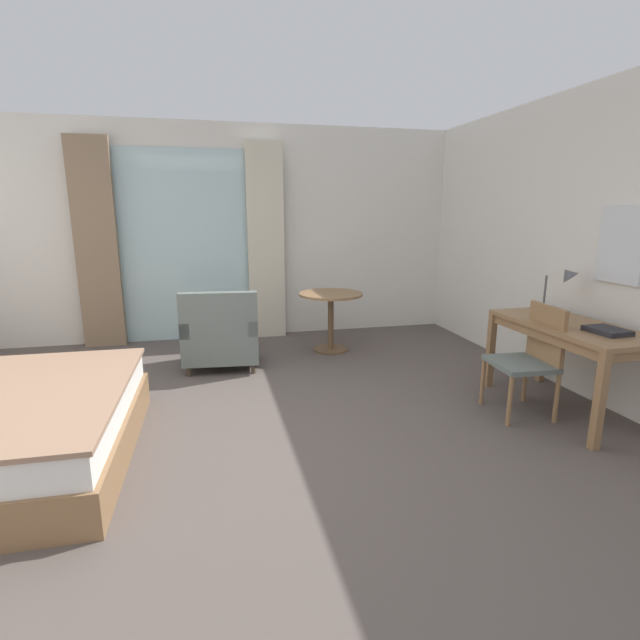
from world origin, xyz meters
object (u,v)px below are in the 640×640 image
at_px(desk_chair, 531,354).
at_px(armchair_by_window, 221,337).
at_px(round_cafe_table, 331,308).
at_px(writing_desk, 571,335).
at_px(desk_lamp, 562,282).
at_px(closed_book, 607,331).

bearing_deg(desk_chair, armchair_by_window, 143.75).
height_order(desk_chair, round_cafe_table, desk_chair).
relative_size(writing_desk, desk_chair, 1.50).
height_order(writing_desk, desk_lamp, desk_lamp).
bearing_deg(armchair_by_window, desk_lamp, -26.38).
xyz_separation_m(desk_chair, round_cafe_table, (-1.13, 2.13, 0.02)).
xyz_separation_m(closed_book, round_cafe_table, (-1.50, 2.47, -0.24)).
bearing_deg(writing_desk, desk_lamp, 65.63).
distance_m(desk_lamp, armchair_by_window, 3.33).
bearing_deg(closed_book, writing_desk, 93.37).
xyz_separation_m(desk_lamp, armchair_by_window, (-2.91, 1.45, -0.69)).
xyz_separation_m(writing_desk, desk_chair, (-0.34, 0.02, -0.15)).
height_order(writing_desk, desk_chair, desk_chair).
xyz_separation_m(writing_desk, round_cafe_table, (-1.47, 2.15, -0.13)).
relative_size(desk_chair, desk_lamp, 1.96).
xyz_separation_m(armchair_by_window, round_cafe_table, (1.29, 0.36, 0.18)).
distance_m(writing_desk, round_cafe_table, 2.61).
xyz_separation_m(desk_chair, closed_book, (0.38, -0.34, 0.26)).
distance_m(desk_lamp, round_cafe_table, 2.48).
bearing_deg(round_cafe_table, desk_chair, -62.09).
height_order(desk_chair, desk_lamp, desk_lamp).
height_order(desk_lamp, closed_book, desk_lamp).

